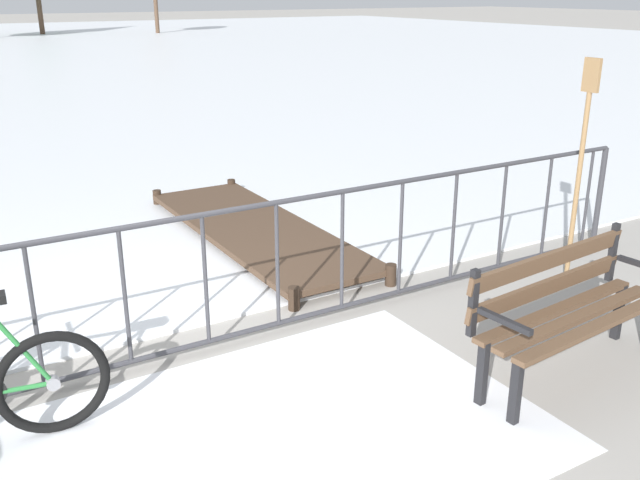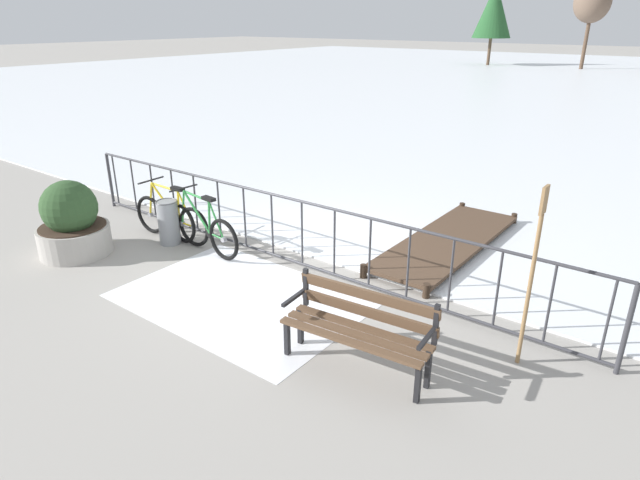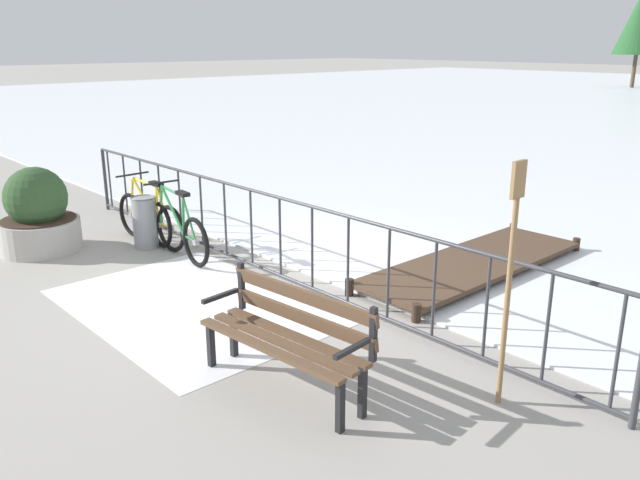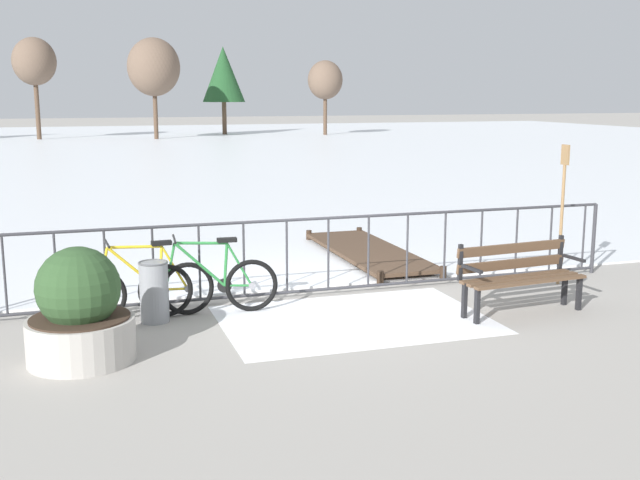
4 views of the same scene
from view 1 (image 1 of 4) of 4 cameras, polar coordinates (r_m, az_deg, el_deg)
name	(u,v)px [view 1 (image 1 of 4)]	position (r m, az deg, el deg)	size (l,w,h in m)	color
ground_plane	(172,361)	(5.22, -11.89, -9.57)	(160.00, 160.00, 0.00)	#9E9991
snow_patch	(277,437)	(4.34, -3.52, -15.68)	(3.16, 2.19, 0.01)	white
railing_fence	(166,289)	(4.97, -12.34, -3.92)	(9.06, 0.06, 1.07)	#38383D
park_bench	(565,303)	(5.04, 19.25, -4.86)	(1.64, 0.63, 0.89)	brown
oar_upright	(581,158)	(6.50, 20.41, 6.24)	(0.04, 0.16, 1.98)	#937047
wooden_dock	(256,229)	(7.47, -5.22, 0.91)	(1.10, 3.55, 0.20)	#4C3828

